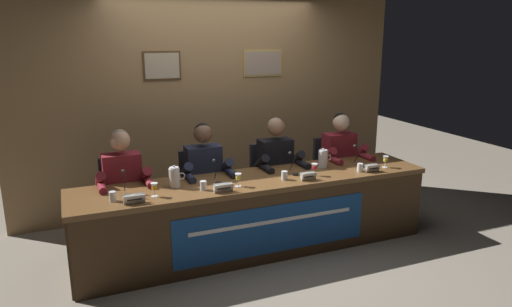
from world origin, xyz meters
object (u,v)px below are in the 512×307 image
object	(u,v)px
microphone_center_right	(294,167)
water_cup_far_right	(360,168)
nameplate_far_left	(134,199)
conference_table	(260,204)
water_pitcher_right_side	(323,159)
nameplate_center_left	(223,188)
juice_glass_center_left	(238,177)
juice_glass_far_left	(154,187)
panelist_far_right	(342,159)
nameplate_far_right	(372,168)
nameplate_center_right	(308,176)
panelist_center_right	(278,166)
chair_center_right	(270,185)
water_cup_center_left	(203,186)
water_cup_center_right	(284,176)
microphone_far_right	(359,159)
chair_far_right	(332,177)
juice_glass_center_right	(315,167)
water_pitcher_left_side	(175,177)
microphone_center_left	(217,176)
chair_far_left	(123,205)
chair_center_left	(201,194)
juice_glass_far_right	(386,160)
panelist_far_left	(124,184)
panelist_center_left	(206,175)
microphone_far_left	(126,188)

from	to	relation	value
microphone_center_right	water_cup_far_right	size ratio (longest dim) A/B	2.54
nameplate_far_left	water_cup_far_right	distance (m)	2.28
conference_table	water_pitcher_right_side	world-z (taller)	water_pitcher_right_side
nameplate_center_left	juice_glass_center_left	distance (m)	0.21
juice_glass_center_left	juice_glass_far_left	bearing A→B (deg)	178.88
panelist_far_right	nameplate_far_right	xyz separation A→B (m)	(-0.03, -0.61, 0.06)
nameplate_center_right	nameplate_far_right	distance (m)	0.74
juice_glass_far_left	water_pitcher_right_side	xyz separation A→B (m)	(1.82, 0.24, 0.01)
panelist_center_right	nameplate_far_left	bearing A→B (deg)	-159.10
conference_table	chair_center_right	distance (m)	0.78
water_cup_center_left	water_cup_center_right	world-z (taller)	same
juice_glass_far_left	nameplate_far_right	distance (m)	2.21
nameplate_center_right	chair_center_right	bearing A→B (deg)	92.70
nameplate_center_left	microphone_far_right	xyz separation A→B (m)	(1.61, 0.26, 0.03)
chair_center_right	nameplate_center_right	world-z (taller)	chair_center_right
chair_far_right	microphone_far_right	xyz separation A→B (m)	(-0.04, -0.57, 0.37)
panelist_center_right	juice_glass_center_right	xyz separation A→B (m)	(0.16, -0.50, 0.10)
panelist_center_right	nameplate_center_left	bearing A→B (deg)	-143.12
water_cup_far_right	water_pitcher_left_side	size ratio (longest dim) A/B	0.40
panelist_center_right	juice_glass_far_left	bearing A→B (deg)	-160.32
conference_table	juice_glass_far_left	distance (m)	1.07
water_pitcher_left_side	water_cup_center_right	bearing A→B (deg)	-9.82
juice_glass_far_left	water_cup_center_left	xyz separation A→B (m)	(0.44, 0.01, -0.05)
microphone_center_right	chair_far_right	world-z (taller)	microphone_center_right
nameplate_far_right	water_pitcher_right_side	bearing A→B (deg)	138.99
microphone_center_left	chair_far_left	bearing A→B (deg)	145.74
chair_far_left	chair_center_left	xyz separation A→B (m)	(0.81, 0.00, 0.00)
juice_glass_far_right	panelist_far_left	bearing A→B (deg)	168.66
panelist_far_left	juice_glass_far_left	distance (m)	0.56
chair_far_right	microphone_far_right	world-z (taller)	microphone_far_right
nameplate_far_right	panelist_far_left	bearing A→B (deg)	165.82
panelist_center_left	water_cup_far_right	bearing A→B (deg)	-20.41
nameplate_center_left	nameplate_center_right	bearing A→B (deg)	1.23
nameplate_center_left	nameplate_far_right	world-z (taller)	same
nameplate_far_right	nameplate_far_left	bearing A→B (deg)	-179.80
panelist_center_left	microphone_center_right	world-z (taller)	panelist_center_left
panelist_center_left	juice_glass_far_right	size ratio (longest dim) A/B	10.05
water_cup_center_left	microphone_far_right	world-z (taller)	microphone_far_right
juice_glass_center_left	nameplate_center_right	distance (m)	0.70
nameplate_center_right	water_cup_center_right	xyz separation A→B (m)	(-0.21, 0.10, -0.00)
panelist_far_right	juice_glass_far_right	world-z (taller)	panelist_far_right
microphone_center_left	nameplate_far_right	bearing A→B (deg)	-8.95
nameplate_far_right	microphone_far_right	size ratio (longest dim) A/B	0.74
juice_glass_far_left	chair_far_right	bearing A→B (deg)	17.60
microphone_far_left	microphone_center_right	xyz separation A→B (m)	(1.65, 0.02, 0.00)
juice_glass_far_left	panelist_center_left	xyz separation A→B (m)	(0.61, 0.51, -0.10)
panelist_far_left	juice_glass_far_right	xyz separation A→B (m)	(2.63, -0.53, 0.10)
panelist_far_left	panelist_far_right	bearing A→B (deg)	0.00
juice_glass_far_right	chair_center_left	bearing A→B (deg)	158.16
panelist_center_right	water_cup_center_right	size ratio (longest dim) A/B	14.66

